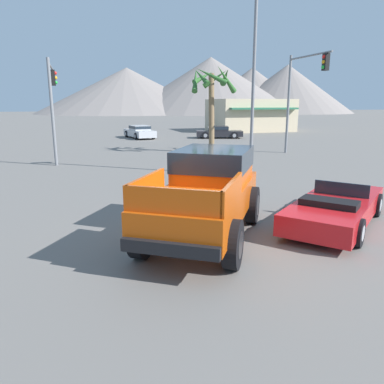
# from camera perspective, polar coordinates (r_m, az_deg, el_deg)

# --- Properties ---
(ground_plane) EXTENTS (320.00, 320.00, 0.00)m
(ground_plane) POSITION_cam_1_polar(r_m,az_deg,el_deg) (9.65, 2.43, -5.91)
(ground_plane) COLOR slate
(orange_pickup_truck) EXTENTS (4.36, 5.33, 2.06)m
(orange_pickup_truck) POSITION_cam_1_polar(r_m,az_deg,el_deg) (9.15, 2.43, 0.65)
(orange_pickup_truck) COLOR #CC4C0C
(orange_pickup_truck) RESTS_ON ground_plane
(red_convertible_car) EXTENTS (4.63, 4.24, 1.06)m
(red_convertible_car) POSITION_cam_1_polar(r_m,az_deg,el_deg) (10.73, 21.02, -2.35)
(red_convertible_car) COLOR red
(red_convertible_car) RESTS_ON ground_plane
(parked_car_dark) EXTENTS (4.63, 2.97, 1.11)m
(parked_car_dark) POSITION_cam_1_polar(r_m,az_deg,el_deg) (35.81, 4.12, 9.12)
(parked_car_dark) COLOR #232328
(parked_car_dark) RESTS_ON ground_plane
(parked_car_silver) EXTENTS (2.47, 4.82, 1.18)m
(parked_car_silver) POSITION_cam_1_polar(r_m,az_deg,el_deg) (35.98, -7.99, 9.10)
(parked_car_silver) COLOR #B7BABF
(parked_car_silver) RESTS_ON ground_plane
(traffic_light_main) EXTENTS (0.38, 4.30, 5.42)m
(traffic_light_main) POSITION_cam_1_polar(r_m,az_deg,el_deg) (22.50, -20.50, 14.17)
(traffic_light_main) COLOR slate
(traffic_light_main) RESTS_ON ground_plane
(traffic_light_crosswalk) EXTENTS (0.38, 4.14, 6.13)m
(traffic_light_crosswalk) POSITION_cam_1_polar(r_m,az_deg,el_deg) (24.30, 16.52, 15.41)
(traffic_light_crosswalk) COLOR slate
(traffic_light_crosswalk) RESTS_ON ground_plane
(street_lamp_post) EXTENTS (0.90, 0.24, 8.57)m
(street_lamp_post) POSITION_cam_1_polar(r_m,az_deg,el_deg) (16.95, 9.48, 19.59)
(street_lamp_post) COLOR slate
(street_lamp_post) RESTS_ON ground_plane
(palm_tree_tall) EXTENTS (2.97, 2.94, 5.52)m
(palm_tree_tall) POSITION_cam_1_polar(r_m,az_deg,el_deg) (24.72, 2.95, 15.56)
(palm_tree_tall) COLOR brown
(palm_tree_tall) RESTS_ON ground_plane
(storefront_building) EXTENTS (8.94, 7.43, 3.68)m
(storefront_building) POSITION_cam_1_polar(r_m,az_deg,el_deg) (45.90, 8.79, 11.51)
(storefront_building) COLOR beige
(storefront_building) RESTS_ON ground_plane
(distant_mountain_range) EXTENTS (105.96, 67.26, 17.99)m
(distant_mountain_range) POSITION_cam_1_polar(r_m,az_deg,el_deg) (131.85, 2.53, 15.48)
(distant_mountain_range) COLOR gray
(distant_mountain_range) RESTS_ON ground_plane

